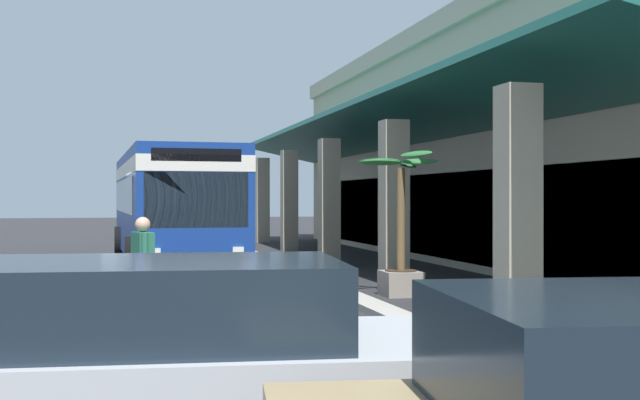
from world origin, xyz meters
TOP-DOWN VIEW (x-y plane):
  - ground at (0.00, 8.00)m, footprint 120.00×120.00m
  - curb_strip at (-2.17, 3.35)m, footprint 34.37×0.50m
  - plaza_building at (-2.17, 12.97)m, footprint 28.95×13.51m
  - transit_bus at (-2.61, 0.56)m, footprint 11.31×3.14m
  - parked_sedan_silver at (14.88, -0.38)m, footprint 2.72×4.55m
  - pedestrian at (8.60, -0.47)m, footprint 0.67×0.46m
  - potted_palm at (5.63, 4.47)m, footprint 1.73×1.54m

SIDE VIEW (x-z plane):
  - ground at x=0.00m, z-range 0.00..0.00m
  - curb_strip at x=-2.17m, z-range 0.00..0.12m
  - parked_sedan_silver at x=14.88m, z-range 0.02..1.49m
  - potted_palm at x=5.63m, z-range -0.57..2.24m
  - pedestrian at x=8.60m, z-range 0.09..1.72m
  - transit_bus at x=-2.61m, z-range 0.18..3.52m
  - plaza_building at x=-2.17m, z-range 0.00..7.15m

